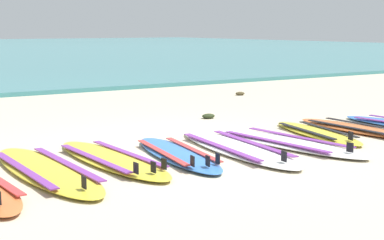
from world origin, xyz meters
TOP-DOWN VIEW (x-y plane):
  - ground_plane at (0.00, 0.00)m, footprint 80.00×80.00m
  - surfboard_1 at (-1.82, -0.29)m, footprint 0.69×2.52m
  - surfboard_2 at (-1.05, -0.20)m, footprint 0.67×2.34m
  - surfboard_3 at (-0.31, -0.36)m, footprint 0.82×2.14m
  - surfboard_4 at (0.47, -0.45)m, footprint 0.89×2.57m
  - surfboard_5 at (1.20, -0.52)m, footprint 0.87×2.50m
  - surfboard_6 at (2.00, -0.24)m, footprint 0.85×1.99m
  - surfboard_7 at (2.72, -0.30)m, footprint 0.57×2.12m
  - seaweed_clump_near_shoreline at (1.59, 1.80)m, footprint 0.22×0.18m
  - seaweed_clump_mid_sand at (4.02, 4.15)m, footprint 0.21×0.17m

SIDE VIEW (x-z plane):
  - ground_plane at x=0.00m, z-range 0.00..0.00m
  - surfboard_4 at x=0.47m, z-range -0.05..0.13m
  - surfboard_1 at x=-1.82m, z-range -0.05..0.13m
  - surfboard_5 at x=1.20m, z-range -0.05..0.13m
  - surfboard_7 at x=2.72m, z-range -0.05..0.13m
  - surfboard_6 at x=2.00m, z-range -0.05..0.13m
  - surfboard_2 at x=-1.05m, z-range -0.05..0.13m
  - surfboard_3 at x=-0.31m, z-range -0.05..0.13m
  - seaweed_clump_mid_sand at x=4.02m, z-range 0.00..0.07m
  - seaweed_clump_near_shoreline at x=1.59m, z-range 0.00..0.08m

